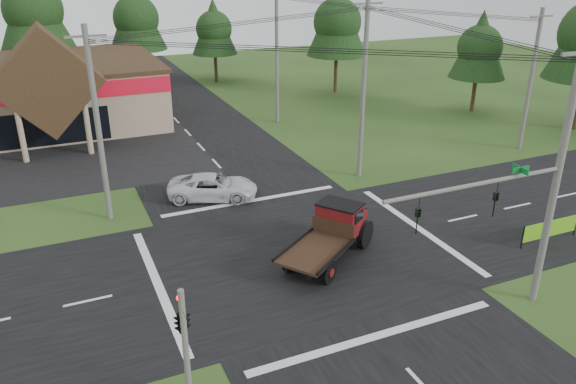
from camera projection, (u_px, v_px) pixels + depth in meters
ground at (301, 254)px, 27.61m from camera, size 120.00×120.00×0.00m
road_ns at (301, 254)px, 27.60m from camera, size 12.00×120.00×0.02m
road_ew at (301, 254)px, 27.60m from camera, size 120.00×12.00×0.02m
traffic_signal_mast at (519, 212)px, 21.71m from camera, size 8.12×0.24×7.00m
traffic_signal_corner at (181, 311)px, 17.28m from camera, size 0.53×2.48×4.40m
utility_pole_nr at (557, 177)px, 21.85m from camera, size 2.00×0.30×11.00m
utility_pole_nw at (98, 125)px, 29.24m from camera, size 2.00×0.30×10.50m
utility_pole_ne at (363, 88)px, 34.97m from camera, size 2.00×0.30×11.50m
utility_pole_far at (531, 79)px, 40.41m from camera, size 2.00×0.30×10.20m
utility_pole_n at (277, 55)px, 46.80m from camera, size 2.00×0.30×11.20m
tree_row_c at (32, 7)px, 54.93m from camera, size 7.28×7.28×13.13m
tree_row_d at (136, 16)px, 60.00m from camera, size 6.16×6.16×11.11m
tree_row_e at (214, 27)px, 61.82m from camera, size 5.04×5.04×9.09m
tree_side_ne at (337, 20)px, 56.58m from camera, size 6.16×6.16×11.11m
tree_side_e_near at (480, 45)px, 49.99m from camera, size 5.04×5.04×9.09m
antique_flatbed_truck at (328, 236)px, 26.62m from camera, size 6.37×5.44×2.57m
roadside_banner at (550, 231)px, 28.54m from camera, size 3.70×0.13×1.26m
white_pickup at (213, 187)px, 33.62m from camera, size 5.83×4.25×1.47m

